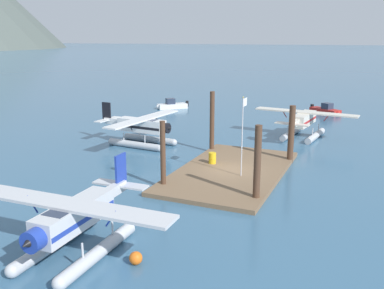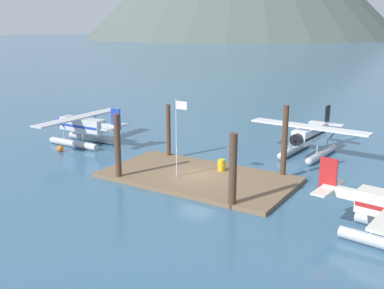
# 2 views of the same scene
# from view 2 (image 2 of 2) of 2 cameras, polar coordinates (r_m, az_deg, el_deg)

# --- Properties ---
(ground_plane) EXTENTS (1200.00, 1200.00, 0.00)m
(ground_plane) POSITION_cam_2_polar(r_m,az_deg,el_deg) (32.92, 0.75, -4.44)
(ground_plane) COLOR #38607F
(dock_platform) EXTENTS (13.92, 7.53, 0.30)m
(dock_platform) POSITION_cam_2_polar(r_m,az_deg,el_deg) (32.87, 0.75, -4.20)
(dock_platform) COLOR brown
(dock_platform) RESTS_ON ground
(piling_near_left) EXTENTS (0.44, 0.44, 4.91)m
(piling_near_left) POSITION_cam_2_polar(r_m,az_deg,el_deg) (32.45, -9.50, -0.40)
(piling_near_left) COLOR #4C3323
(piling_near_left) RESTS_ON ground
(piling_near_right) EXTENTS (0.49, 0.49, 4.75)m
(piling_near_right) POSITION_cam_2_polar(r_m,az_deg,el_deg) (27.09, 5.25, -3.47)
(piling_near_right) COLOR #4C3323
(piling_near_right) RESTS_ON ground
(piling_far_left) EXTENTS (0.36, 0.36, 4.67)m
(piling_far_left) POSITION_cam_2_polar(r_m,az_deg,el_deg) (37.47, -3.03, 1.63)
(piling_far_left) COLOR #4C3323
(piling_far_left) RESTS_ON ground
(piling_far_right) EXTENTS (0.42, 0.42, 5.46)m
(piling_far_right) POSITION_cam_2_polar(r_m,az_deg,el_deg) (33.06, 11.76, 0.27)
(piling_far_right) COLOR #4C3323
(piling_far_right) RESTS_ON ground
(flagpole) EXTENTS (0.95, 0.10, 5.75)m
(flagpole) POSITION_cam_2_polar(r_m,az_deg,el_deg) (31.45, -1.83, 2.03)
(flagpole) COLOR silver
(flagpole) RESTS_ON dock_platform
(fuel_drum) EXTENTS (0.62, 0.62, 0.88)m
(fuel_drum) POSITION_cam_2_polar(r_m,az_deg,el_deg) (33.80, 3.80, -2.64)
(fuel_drum) COLOR gold
(fuel_drum) RESTS_ON dock_platform
(mooring_buoy) EXTENTS (0.61, 0.61, 0.61)m
(mooring_buoy) POSITION_cam_2_polar(r_m,az_deg,el_deg) (41.66, -16.54, -0.51)
(mooring_buoy) COLOR orange
(mooring_buoy) RESTS_ON ground
(seaplane_silver_port_fwd) EXTENTS (7.98, 10.43, 3.84)m
(seaplane_silver_port_fwd) POSITION_cam_2_polar(r_m,az_deg,el_deg) (43.59, -13.87, 2.06)
(seaplane_silver_port_fwd) COLOR #B7BABF
(seaplane_silver_port_fwd) RESTS_ON ground
(seaplane_white_bow_right) EXTENTS (10.48, 7.97, 3.84)m
(seaplane_white_bow_right) POSITION_cam_2_polar(r_m,az_deg,el_deg) (39.88, 14.74, 0.84)
(seaplane_white_bow_right) COLOR #B7BABF
(seaplane_white_bow_right) RESTS_ON ground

